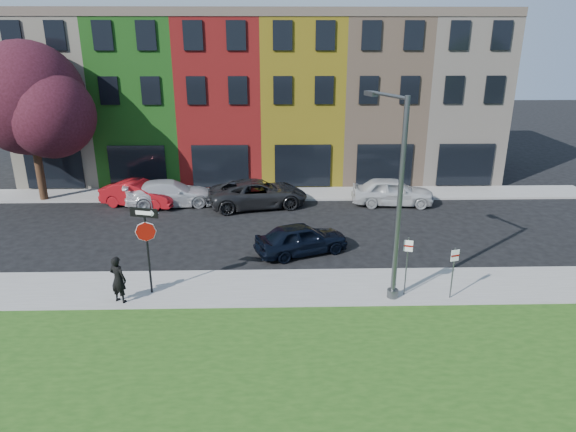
{
  "coord_description": "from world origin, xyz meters",
  "views": [
    {
      "loc": [
        -1.67,
        -14.27,
        9.14
      ],
      "look_at": [
        -1.2,
        4.0,
        2.6
      ],
      "focal_mm": 32.0,
      "sensor_mm": 36.0,
      "label": 1
    }
  ],
  "objects_px": {
    "street_lamp": "(396,200)",
    "man": "(118,279)",
    "stop_sign": "(146,234)",
    "sedan_near": "(301,239)"
  },
  "relations": [
    {
      "from": "street_lamp",
      "to": "man",
      "type": "bearing_deg",
      "value": 158.87
    },
    {
      "from": "stop_sign",
      "to": "street_lamp",
      "type": "distance_m",
      "value": 8.81
    },
    {
      "from": "man",
      "to": "sedan_near",
      "type": "distance_m",
      "value": 7.95
    },
    {
      "from": "man",
      "to": "sedan_near",
      "type": "bearing_deg",
      "value": -123.09
    },
    {
      "from": "man",
      "to": "street_lamp",
      "type": "xyz_separation_m",
      "value": [
        9.66,
        0.27,
        2.74
      ]
    },
    {
      "from": "man",
      "to": "sedan_near",
      "type": "height_order",
      "value": "man"
    },
    {
      "from": "stop_sign",
      "to": "sedan_near",
      "type": "bearing_deg",
      "value": 46.66
    },
    {
      "from": "stop_sign",
      "to": "sedan_near",
      "type": "relative_size",
      "value": 0.75
    },
    {
      "from": "street_lamp",
      "to": "stop_sign",
      "type": "bearing_deg",
      "value": 154.79
    },
    {
      "from": "stop_sign",
      "to": "street_lamp",
      "type": "xyz_separation_m",
      "value": [
        8.7,
        -0.37,
        1.29
      ]
    }
  ]
}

